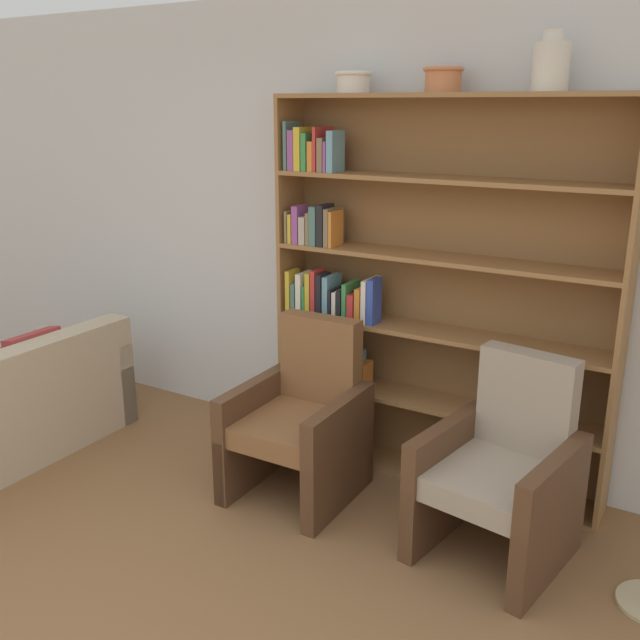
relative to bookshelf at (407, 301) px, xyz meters
name	(u,v)px	position (x,y,z in m)	size (l,w,h in m)	color
wall_back	(403,237)	(-0.12, 0.17, 0.33)	(12.00, 0.06, 2.75)	silver
bookshelf	(407,301)	(0.00, 0.00, 0.00)	(1.97, 0.30, 2.18)	olive
bowl_sage	(353,81)	(-0.36, -0.02, 1.21)	(0.20, 0.20, 0.11)	silver
bowl_terracotta	(443,78)	(0.16, -0.02, 1.21)	(0.21, 0.21, 0.13)	#C67547
vase_tall	(551,65)	(0.70, -0.02, 1.26)	(0.17, 0.17, 0.28)	silver
armchair_leather	(301,422)	(-0.37, -0.56, -0.63)	(0.65, 0.68, 0.98)	brown
armchair_cushioned	(502,474)	(0.77, -0.56, -0.63)	(0.74, 0.78, 0.98)	brown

